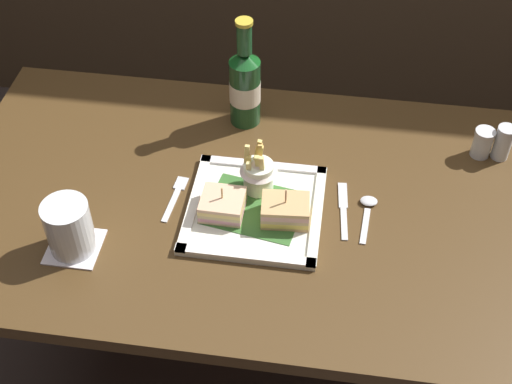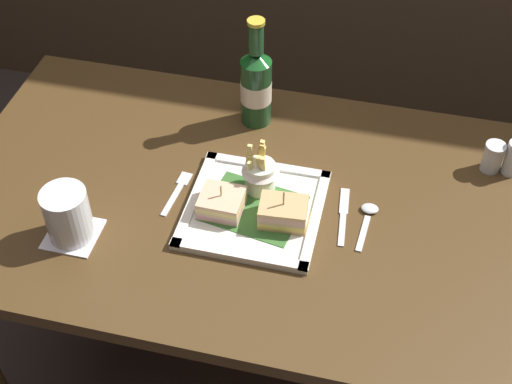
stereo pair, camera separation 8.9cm
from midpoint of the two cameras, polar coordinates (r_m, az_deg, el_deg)
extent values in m
plane|color=#3A302C|center=(2.04, 1.38, -14.99)|extent=(6.00, 6.00, 0.00)
cube|color=#493219|center=(1.46, 1.86, -1.14)|extent=(1.28, 0.73, 0.03)
cylinder|color=#4B341E|center=(2.06, -12.23, 0.48)|extent=(0.06, 0.06, 0.70)
cylinder|color=#5B3217|center=(1.96, 20.09, -5.06)|extent=(0.06, 0.06, 0.70)
cube|color=white|center=(1.42, 1.65, -1.51)|extent=(0.27, 0.27, 0.01)
cube|color=#34662A|center=(1.42, 1.66, -1.35)|extent=(0.21, 0.18, 0.00)
cube|color=white|center=(1.34, 0.53, -5.06)|extent=(0.27, 0.02, 0.01)
cube|color=white|center=(1.50, 2.66, 2.07)|extent=(0.27, 0.02, 0.01)
cube|color=white|center=(1.44, -3.15, -0.45)|extent=(0.02, 0.27, 0.01)
cube|color=white|center=(1.41, 6.58, -2.14)|extent=(0.02, 0.27, 0.01)
cube|color=#DAB086|center=(1.41, -0.95, -1.38)|extent=(0.09, 0.08, 0.01)
cube|color=pink|center=(1.41, -0.96, -1.15)|extent=(0.09, 0.08, 0.01)
cube|color=#D2B97F|center=(1.40, -0.96, -0.92)|extent=(0.09, 0.08, 0.01)
cube|color=#F1CF79|center=(1.40, -0.96, -0.69)|extent=(0.09, 0.08, 0.01)
cube|color=#E2B48E|center=(1.39, -0.97, -0.45)|extent=(0.09, 0.08, 0.01)
cylinder|color=tan|center=(1.39, -0.97, -0.54)|extent=(0.00, 0.00, 0.07)
cube|color=tan|center=(1.40, 3.98, -2.24)|extent=(0.10, 0.08, 0.01)
cube|color=#EAC254|center=(1.39, 4.00, -1.97)|extent=(0.10, 0.08, 0.01)
cube|color=tan|center=(1.38, 4.02, -1.70)|extent=(0.10, 0.08, 0.01)
cube|color=#D9A194|center=(1.38, 4.04, -1.43)|extent=(0.10, 0.08, 0.01)
cube|color=tan|center=(1.37, 4.06, -1.16)|extent=(0.10, 0.08, 0.01)
cylinder|color=tan|center=(1.37, 4.05, -1.22)|extent=(0.00, 0.00, 0.08)
cylinder|color=white|center=(1.43, 1.93, 1.19)|extent=(0.06, 0.06, 0.07)
cone|color=silver|center=(1.41, 1.96, 2.06)|extent=(0.08, 0.08, 0.03)
cube|color=#F1DF7D|center=(1.41, 2.17, 1.97)|extent=(0.01, 0.02, 0.06)
cube|color=#D9BB5E|center=(1.42, 2.27, 2.60)|extent=(0.02, 0.01, 0.07)
cube|color=#D6BD5E|center=(1.42, 1.35, 2.05)|extent=(0.01, 0.01, 0.05)
cube|color=#E4C362|center=(1.42, 2.04, 2.88)|extent=(0.02, 0.01, 0.08)
cube|color=#E5D57F|center=(1.41, 1.36, 1.61)|extent=(0.01, 0.01, 0.05)
cube|color=#F5D882|center=(1.42, 2.35, 2.11)|extent=(0.02, 0.02, 0.05)
cube|color=#EDD175|center=(1.41, 1.20, 2.54)|extent=(0.01, 0.02, 0.07)
cube|color=#EFD07C|center=(1.40, 2.42, 1.81)|extent=(0.01, 0.01, 0.06)
cube|color=#EAB65C|center=(1.41, 2.33, 2.66)|extent=(0.01, 0.01, 0.07)
cylinder|color=#1A3F1E|center=(1.58, 1.62, 7.97)|extent=(0.07, 0.07, 0.16)
cone|color=#124C1A|center=(1.53, 1.69, 10.68)|extent=(0.07, 0.07, 0.02)
cylinder|color=#1D4D27|center=(1.50, 1.73, 12.13)|extent=(0.03, 0.03, 0.07)
cylinder|color=gold|center=(1.48, 1.77, 13.38)|extent=(0.04, 0.04, 0.01)
cylinder|color=beige|center=(1.58, 1.62, 8.06)|extent=(0.07, 0.07, 0.05)
cube|color=silver|center=(1.42, -12.68, -3.38)|extent=(0.10, 0.10, 0.00)
cylinder|color=silver|center=(1.38, -13.05, -1.83)|extent=(0.09, 0.09, 0.11)
cylinder|color=silver|center=(1.39, -12.94, -2.30)|extent=(0.08, 0.08, 0.08)
cube|color=silver|center=(1.45, -4.97, -0.67)|extent=(0.02, 0.09, 0.00)
cube|color=silver|center=(1.49, -4.05, 1.02)|extent=(0.03, 0.04, 0.00)
cube|color=silver|center=(1.41, 8.69, -3.06)|extent=(0.02, 0.09, 0.00)
cube|color=silver|center=(1.46, 8.81, -0.78)|extent=(0.02, 0.07, 0.00)
cube|color=silver|center=(1.41, 10.35, -3.33)|extent=(0.02, 0.10, 0.00)
ellipsoid|color=silver|center=(1.45, 10.82, -1.36)|extent=(0.03, 0.03, 0.01)
cylinder|color=silver|center=(1.59, 19.88, 2.46)|extent=(0.04, 0.04, 0.06)
cylinder|color=white|center=(1.59, 19.78, 2.16)|extent=(0.04, 0.04, 0.03)
cylinder|color=silver|center=(1.57, 20.18, 3.35)|extent=(0.04, 0.04, 0.01)
cylinder|color=#3E2F1A|center=(1.60, 21.26, 2.00)|extent=(0.03, 0.03, 0.04)
camera|label=1|loc=(0.04, -88.20, 1.86)|focal=50.07mm
camera|label=2|loc=(0.04, 91.80, -1.86)|focal=50.07mm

